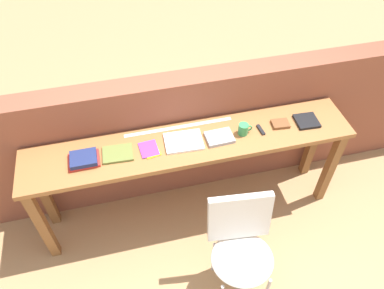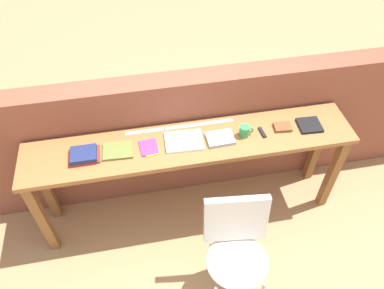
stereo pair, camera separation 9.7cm
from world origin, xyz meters
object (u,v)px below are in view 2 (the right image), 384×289
at_px(book_stack_leftmost, 84,155).
at_px(multitool_folded, 262,132).
at_px(magazine_cycling, 118,151).
at_px(book_open_centre, 184,141).
at_px(chair_white_moulded, 237,247).
at_px(mug, 245,131).
at_px(pamphlet_pile_colourful, 150,147).
at_px(book_repair_rightmost, 309,125).
at_px(leather_journal_brown, 283,127).

bearing_deg(book_stack_leftmost, multitool_folded, -0.02).
xyz_separation_m(book_stack_leftmost, magazine_cycling, (0.24, 0.01, -0.02)).
xyz_separation_m(magazine_cycling, book_open_centre, (0.49, 0.01, -0.00)).
height_order(chair_white_moulded, mug, mug).
bearing_deg(multitool_folded, pamphlet_pile_colourful, 179.49).
height_order(book_stack_leftmost, book_repair_rightmost, book_stack_leftmost).
bearing_deg(mug, magazine_cycling, 179.41).
bearing_deg(chair_white_moulded, book_repair_rightmost, 43.61).
bearing_deg(mug, chair_white_moulded, -107.32).
bearing_deg(book_repair_rightmost, chair_white_moulded, -133.32).
distance_m(pamphlet_pile_colourful, multitool_folded, 0.86).
height_order(book_open_centre, mug, mug).
xyz_separation_m(magazine_cycling, book_repair_rightmost, (1.47, -0.01, 0.00)).
bearing_deg(book_open_centre, mug, 0.77).
bearing_deg(leather_journal_brown, multitool_folded, -167.06).
xyz_separation_m(chair_white_moulded, multitool_folded, (0.36, 0.70, 0.36)).
bearing_deg(mug, pamphlet_pile_colourful, 179.69).
distance_m(pamphlet_pile_colourful, leather_journal_brown, 1.03).
relative_size(pamphlet_pile_colourful, multitool_folded, 1.64).
xyz_separation_m(book_stack_leftmost, pamphlet_pile_colourful, (0.47, 0.01, -0.02)).
height_order(chair_white_moulded, book_open_centre, book_open_centre).
height_order(magazine_cycling, leather_journal_brown, leather_journal_brown).
relative_size(mug, multitool_folded, 1.00).
relative_size(multitool_folded, leather_journal_brown, 0.85).
xyz_separation_m(pamphlet_pile_colourful, mug, (0.71, -0.00, 0.04)).
bearing_deg(book_open_centre, leather_journal_brown, 2.97).
distance_m(mug, book_repair_rightmost, 0.52).
distance_m(chair_white_moulded, mug, 0.84).
height_order(pamphlet_pile_colourful, book_open_centre, book_open_centre).
relative_size(pamphlet_pile_colourful, book_open_centre, 0.65).
relative_size(book_open_centre, leather_journal_brown, 2.15).
bearing_deg(leather_journal_brown, book_open_centre, -174.46).
bearing_deg(pamphlet_pile_colourful, leather_journal_brown, 0.85).
distance_m(leather_journal_brown, book_repair_rightmost, 0.21).
distance_m(multitool_folded, leather_journal_brown, 0.17).
relative_size(pamphlet_pile_colourful, mug, 1.64).
distance_m(book_stack_leftmost, mug, 1.19).
height_order(magazine_cycling, multitool_folded, magazine_cycling).
bearing_deg(book_open_centre, book_repair_rightmost, 1.87).
bearing_deg(leather_journal_brown, book_repair_rightmost, 0.47).
bearing_deg(book_open_centre, book_stack_leftmost, -175.80).
bearing_deg(multitool_folded, magazine_cycling, 179.29).
bearing_deg(book_repair_rightmost, multitool_folded, -176.21).
bearing_deg(pamphlet_pile_colourful, mug, -0.31).
bearing_deg(mug, book_stack_leftmost, -179.85).
relative_size(chair_white_moulded, leather_journal_brown, 6.86).
height_order(magazine_cycling, pamphlet_pile_colourful, magazine_cycling).
xyz_separation_m(book_open_centre, book_repair_rightmost, (0.98, -0.01, 0.00)).
bearing_deg(magazine_cycling, mug, 2.37).
bearing_deg(multitool_folded, leather_journal_brown, 7.65).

